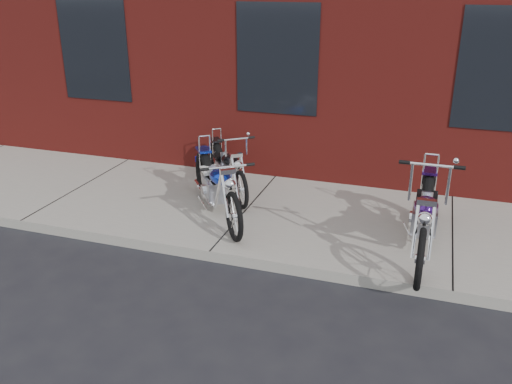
% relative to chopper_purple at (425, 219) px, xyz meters
% --- Properties ---
extents(ground, '(120.00, 120.00, 0.00)m').
position_rel_chopper_purple_xyz_m(ground, '(-2.60, -0.90, -0.60)').
color(ground, '#262629').
rests_on(ground, ground).
extents(sidewalk, '(22.00, 3.00, 0.15)m').
position_rel_chopper_purple_xyz_m(sidewalk, '(-2.60, 0.60, -0.53)').
color(sidewalk, gray).
rests_on(sidewalk, ground).
extents(chopper_purple, '(0.61, 2.52, 1.41)m').
position_rel_chopper_purple_xyz_m(chopper_purple, '(0.00, 0.00, 0.00)').
color(chopper_purple, black).
rests_on(chopper_purple, sidewalk).
extents(chopper_blue, '(1.53, 1.97, 1.04)m').
position_rel_chopper_purple_xyz_m(chopper_blue, '(-2.95, 0.22, -0.02)').
color(chopper_blue, black).
rests_on(chopper_blue, sidewalk).
extents(chopper_third, '(1.35, 1.71, 1.06)m').
position_rel_chopper_purple_xyz_m(chopper_third, '(-3.17, 1.19, -0.08)').
color(chopper_third, black).
rests_on(chopper_third, sidewalk).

